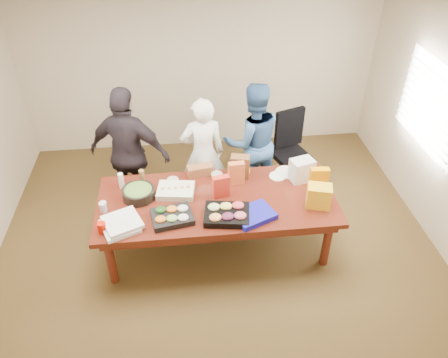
{
  "coord_description": "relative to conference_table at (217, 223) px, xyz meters",
  "views": [
    {
      "loc": [
        -0.36,
        -3.96,
        4.02
      ],
      "look_at": [
        0.09,
        0.1,
        0.97
      ],
      "focal_mm": 35.1,
      "sensor_mm": 36.0,
      "label": 1
    }
  ],
  "objects": [
    {
      "name": "grocery_bag_white",
      "position": [
        1.07,
        0.27,
        0.52
      ],
      "size": [
        0.31,
        0.26,
        0.29
      ],
      "primitive_type": "cube",
      "rotation": [
        0.0,
        0.0,
        0.28
      ],
      "color": "silver",
      "rests_on": "conference_table"
    },
    {
      "name": "mustard_bottle",
      "position": [
        0.21,
        0.41,
        0.46
      ],
      "size": [
        0.07,
        0.07,
        0.18
      ],
      "primitive_type": "cylinder",
      "rotation": [
        0.0,
        0.0,
        -0.17
      ],
      "color": "yellow",
      "rests_on": "conference_table"
    },
    {
      "name": "sheet_cake",
      "position": [
        -0.48,
        0.17,
        0.41
      ],
      "size": [
        0.47,
        0.38,
        0.08
      ],
      "primitive_type": "cube",
      "rotation": [
        0.0,
        0.0,
        -0.15
      ],
      "color": "white",
      "rests_on": "conference_table"
    },
    {
      "name": "dip_bowl_a",
      "position": [
        0.04,
        0.44,
        0.4
      ],
      "size": [
        0.16,
        0.16,
        0.06
      ],
      "primitive_type": "cylinder",
      "rotation": [
        0.0,
        0.0,
        -0.15
      ],
      "color": "beige",
      "rests_on": "conference_table"
    },
    {
      "name": "chip_bag_yellow",
      "position": [
        1.21,
        0.02,
        0.54
      ],
      "size": [
        0.23,
        0.11,
        0.33
      ],
      "primitive_type": "cube",
      "rotation": [
        0.0,
        0.0,
        -0.09
      ],
      "color": "orange",
      "rests_on": "conference_table"
    },
    {
      "name": "chip_bag_orange",
      "position": [
        0.27,
        0.28,
        0.53
      ],
      "size": [
        0.2,
        0.1,
        0.3
      ],
      "primitive_type": "cube",
      "rotation": [
        0.0,
        0.0,
        0.08
      ],
      "color": "#D36934",
      "rests_on": "conference_table"
    },
    {
      "name": "conference_table",
      "position": [
        0.0,
        0.0,
        0.0
      ],
      "size": [
        2.8,
        1.2,
        0.75
      ],
      "primitive_type": "cube",
      "color": "#4C1C0F",
      "rests_on": "floor"
    },
    {
      "name": "dressing_bottle",
      "position": [
        -0.88,
        0.4,
        0.48
      ],
      "size": [
        0.07,
        0.07,
        0.2
      ],
      "primitive_type": "cylinder",
      "rotation": [
        0.0,
        0.0,
        -0.01
      ],
      "color": "brown",
      "rests_on": "conference_table"
    },
    {
      "name": "banana_bunch",
      "position": [
        0.33,
        0.49,
        0.42
      ],
      "size": [
        0.28,
        0.25,
        0.08
      ],
      "primitive_type": "cube",
      "rotation": [
        0.0,
        0.0,
        -0.61
      ],
      "color": "yellow",
      "rests_on": "conference_table"
    },
    {
      "name": "window_blinds",
      "position": [
        2.68,
        0.6,
        1.12
      ],
      "size": [
        0.04,
        1.36,
        1.0
      ],
      "primitive_type": "cube",
      "color": "beige",
      "rests_on": "wall_right"
    },
    {
      "name": "plate_b",
      "position": [
        0.8,
        0.36,
        0.38
      ],
      "size": [
        0.23,
        0.23,
        0.01
      ],
      "primitive_type": "cylinder",
      "rotation": [
        0.0,
        0.0,
        0.1
      ],
      "color": "white",
      "rests_on": "conference_table"
    },
    {
      "name": "grocery_bag_yellow",
      "position": [
        1.14,
        -0.24,
        0.51
      ],
      "size": [
        0.31,
        0.26,
        0.27
      ],
      "primitive_type": "cube",
      "rotation": [
        0.0,
        0.0,
        -0.27
      ],
      "color": "yellow",
      "rests_on": "conference_table"
    },
    {
      "name": "bread_loaf",
      "position": [
        -0.16,
        0.52,
        0.44
      ],
      "size": [
        0.33,
        0.18,
        0.13
      ],
      "primitive_type": "cube",
      "rotation": [
        0.0,
        0.0,
        0.15
      ],
      "color": "brown",
      "rests_on": "conference_table"
    },
    {
      "name": "clear_cup_a",
      "position": [
        -1.3,
        -0.06,
        0.43
      ],
      "size": [
        0.1,
        0.1,
        0.12
      ],
      "primitive_type": "cylinder",
      "rotation": [
        0.0,
        0.0,
        -0.21
      ],
      "color": "silver",
      "rests_on": "conference_table"
    },
    {
      "name": "person_left",
      "position": [
        -1.04,
        0.85,
        0.54
      ],
      "size": [
        1.16,
        0.77,
        1.82
      ],
      "primitive_type": "imported",
      "rotation": [
        0.0,
        0.0,
        2.8
      ],
      "color": "black",
      "rests_on": "floor"
    },
    {
      "name": "person_center",
      "position": [
        -0.1,
        0.91,
        0.43
      ],
      "size": [
        0.62,
        0.43,
        1.61
      ],
      "primitive_type": "imported",
      "rotation": [
        0.0,
        0.0,
        3.22
      ],
      "color": "white",
      "rests_on": "floor"
    },
    {
      "name": "dip_bowl_b",
      "position": [
        -0.51,
        0.38,
        0.4
      ],
      "size": [
        0.16,
        0.16,
        0.06
      ],
      "primitive_type": "cylinder",
      "rotation": [
        0.0,
        0.0,
        0.17
      ],
      "color": "beige",
      "rests_on": "conference_table"
    },
    {
      "name": "floor",
      "position": [
        0.0,
        0.0,
        -0.39
      ],
      "size": [
        5.5,
        5.0,
        0.02
      ],
      "primitive_type": "cube",
      "color": "#47301E",
      "rests_on": "ground"
    },
    {
      "name": "fruit_tray",
      "position": [
        0.08,
        -0.33,
        0.41
      ],
      "size": [
        0.55,
        0.46,
        0.08
      ],
      "primitive_type": "cube",
      "rotation": [
        0.0,
        0.0,
        -0.16
      ],
      "color": "black",
      "rests_on": "conference_table"
    },
    {
      "name": "ranch_bottle",
      "position": [
        -1.12,
        0.36,
        0.47
      ],
      "size": [
        0.08,
        0.08,
        0.2
      ],
      "primitive_type": "cylinder",
      "rotation": [
        0.0,
        0.0,
        -0.28
      ],
      "color": "white",
      "rests_on": "conference_table"
    },
    {
      "name": "red_cup",
      "position": [
        -1.28,
        -0.41,
        0.44
      ],
      "size": [
        0.1,
        0.1,
        0.12
      ],
      "primitive_type": "cylinder",
      "rotation": [
        0.0,
        0.0,
        -0.17
      ],
      "color": "red",
      "rests_on": "conference_table"
    },
    {
      "name": "pizza_box_lower",
      "position": [
        -1.09,
        -0.37,
        0.4
      ],
      "size": [
        0.49,
        0.49,
        0.04
      ],
      "primitive_type": "cube",
      "rotation": [
        0.0,
        0.0,
        0.38
      ],
      "color": "white",
      "rests_on": "conference_table"
    },
    {
      "name": "ceiling",
      "position": [
        0.0,
        0.0,
        2.33
      ],
      "size": [
        5.5,
        5.0,
        0.02
      ],
      "primitive_type": "cube",
      "color": "white",
      "rests_on": "wall_back"
    },
    {
      "name": "window_panel",
      "position": [
        2.72,
        0.6,
        1.12
      ],
      "size": [
        0.03,
        1.4,
        1.1
      ],
      "primitive_type": "cube",
      "color": "white",
      "rests_on": "wall_right"
    },
    {
      "name": "veggie_tray",
      "position": [
        -0.53,
        -0.29,
        0.41
      ],
      "size": [
        0.5,
        0.42,
        0.07
      ],
      "primitive_type": "cube",
      "rotation": [
        0.0,
        0.0,
        0.18
      ],
      "color": "black",
      "rests_on": "conference_table"
    },
    {
      "name": "office_chair",
      "position": [
        1.19,
        1.2,
        0.16
      ],
      "size": [
        0.7,
        0.7,
        1.08
      ],
      "primitive_type": "cube",
      "rotation": [
        0.0,
        0.0,
        0.34
      ],
      "color": "black",
      "rests_on": "floor"
    },
    {
      "name": "salad_bowl",
      "position": [
        -0.91,
        0.14,
        0.44
      ],
      "size": [
        0.42,
        0.42,
        0.12
      ],
      "primitive_type": "cylinder",
      "rotation": [
        0.0,
        0.0,
        -0.12
      ],
      "color": "black",
      "rests_on": "conference_table"
    },
    {
      "name": "kraft_bag",
      "position": [
        0.33,
        0.42,
        0.53
      ],
      "size": [
        0.25,
        0.18,
        0.3
      ],
      "primitive_type": "cube",
      "rotation": [
        0.0,
        0.0,
        -0.21
      ],
      "color": "brown",
      "rests_on": "conference_table"
    },
    {
      "name": "wall_back",
      "position": [
        0.0,
        2.5,
        0.98
      ],
      "size": [
        5.5,
        0.04,
        2.7
      ],
      "primitive_type": "cube",
      "color": "beige",
      "rests_on": "floor"
    },
    {
      "name": "pizza_box_upper",
      "position": [
        -1.06,
        -0.35,
        0.44
      ],
      "size": [
        0.49,
        0.49,
        0.04
      ],
      "primitive_type": "cube",
      "rotation": [
        0.0,
        0.0,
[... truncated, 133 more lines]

